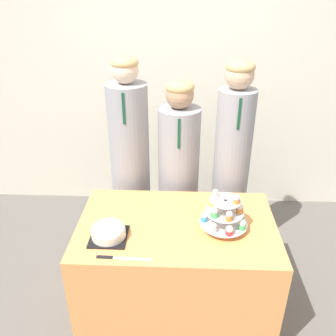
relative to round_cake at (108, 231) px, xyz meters
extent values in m
cube|color=beige|center=(0.40, 1.60, 0.58)|extent=(9.00, 0.06, 2.70)
cube|color=#EF9951|center=(0.40, 0.15, -0.41)|extent=(1.25, 0.77, 0.72)
cube|color=black|center=(0.00, 0.00, -0.04)|extent=(0.22, 0.22, 0.01)
cylinder|color=silver|center=(0.00, 0.00, -0.01)|extent=(0.20, 0.20, 0.05)
ellipsoid|color=silver|center=(0.00, 0.00, 0.02)|extent=(0.20, 0.20, 0.07)
cube|color=silver|center=(0.16, -0.18, -0.05)|extent=(0.21, 0.02, 0.00)
cube|color=black|center=(0.01, -0.18, -0.05)|extent=(0.09, 0.02, 0.01)
cylinder|color=silver|center=(0.69, 0.12, 0.05)|extent=(0.02, 0.02, 0.20)
cylinder|color=silver|center=(0.69, 0.12, -0.01)|extent=(0.29, 0.29, 0.01)
cylinder|color=silver|center=(0.69, 0.12, 0.07)|extent=(0.23, 0.23, 0.01)
cylinder|color=silver|center=(0.69, 0.12, 0.15)|extent=(0.18, 0.18, 0.01)
cylinder|color=white|center=(0.62, 0.22, 0.01)|extent=(0.04, 0.04, 0.03)
sphere|color=beige|center=(0.62, 0.22, 0.04)|extent=(0.04, 0.04, 0.04)
cylinder|color=#3893DB|center=(0.57, 0.13, 0.01)|extent=(0.04, 0.04, 0.03)
sphere|color=white|center=(0.57, 0.13, 0.04)|extent=(0.04, 0.04, 0.04)
cylinder|color=white|center=(0.62, 0.03, 0.01)|extent=(0.05, 0.05, 0.03)
sphere|color=white|center=(0.62, 0.03, 0.03)|extent=(0.04, 0.04, 0.04)
cylinder|color=#E5333D|center=(0.71, 0.01, 0.01)|extent=(0.05, 0.05, 0.02)
sphere|color=#F4E5C6|center=(0.71, 0.01, 0.03)|extent=(0.04, 0.04, 0.04)
cylinder|color=#4CB766|center=(0.79, 0.06, 0.01)|extent=(0.04, 0.04, 0.03)
sphere|color=white|center=(0.79, 0.06, 0.04)|extent=(0.04, 0.04, 0.04)
cylinder|color=#4CB766|center=(0.80, 0.17, 0.01)|extent=(0.04, 0.04, 0.03)
sphere|color=white|center=(0.80, 0.17, 0.04)|extent=(0.04, 0.04, 0.04)
cylinder|color=pink|center=(0.72, 0.23, 0.01)|extent=(0.05, 0.05, 0.02)
sphere|color=silver|center=(0.72, 0.23, 0.03)|extent=(0.04, 0.04, 0.04)
cylinder|color=#3893DB|center=(0.73, 0.20, 0.09)|extent=(0.04, 0.04, 0.03)
sphere|color=silver|center=(0.73, 0.20, 0.11)|extent=(0.04, 0.04, 0.04)
cylinder|color=yellow|center=(0.62, 0.18, 0.09)|extent=(0.04, 0.04, 0.03)
sphere|color=#F4E5C6|center=(0.62, 0.18, 0.12)|extent=(0.04, 0.04, 0.04)
cylinder|color=#4CB766|center=(0.62, 0.07, 0.09)|extent=(0.05, 0.05, 0.03)
sphere|color=silver|center=(0.62, 0.07, 0.12)|extent=(0.05, 0.05, 0.05)
cylinder|color=orange|center=(0.70, 0.03, 0.09)|extent=(0.04, 0.04, 0.03)
sphere|color=silver|center=(0.70, 0.03, 0.12)|extent=(0.04, 0.04, 0.04)
cylinder|color=orange|center=(0.78, 0.11, 0.09)|extent=(0.04, 0.04, 0.03)
sphere|color=#F4E5C6|center=(0.78, 0.11, 0.12)|extent=(0.04, 0.04, 0.04)
cylinder|color=orange|center=(0.75, 0.09, 0.17)|extent=(0.04, 0.04, 0.02)
sphere|color=silver|center=(0.75, 0.09, 0.19)|extent=(0.04, 0.04, 0.04)
cylinder|color=white|center=(0.63, 0.15, 0.17)|extent=(0.04, 0.04, 0.03)
sphere|color=beige|center=(0.63, 0.15, 0.19)|extent=(0.04, 0.04, 0.04)
cylinder|color=#939399|center=(0.03, 0.78, -0.05)|extent=(0.30, 0.30, 1.44)
sphere|color=beige|center=(0.03, 0.78, 0.76)|extent=(0.19, 0.19, 0.19)
ellipsoid|color=tan|center=(0.03, 0.78, 0.82)|extent=(0.19, 0.19, 0.10)
cube|color=#14472D|center=(0.03, 0.63, 0.54)|extent=(0.02, 0.01, 0.22)
cylinder|color=#939399|center=(0.40, 0.78, -0.14)|extent=(0.32, 0.32, 1.27)
sphere|color=tan|center=(0.40, 0.78, 0.60)|extent=(0.20, 0.20, 0.20)
ellipsoid|color=tan|center=(0.40, 0.78, 0.65)|extent=(0.20, 0.20, 0.11)
cube|color=#14472D|center=(0.40, 0.62, 0.37)|extent=(0.02, 0.01, 0.22)
cylinder|color=#939399|center=(0.81, 0.78, -0.06)|extent=(0.28, 0.28, 1.41)
sphere|color=#D6AD89|center=(0.81, 0.78, 0.74)|extent=(0.20, 0.20, 0.20)
ellipsoid|color=tan|center=(0.81, 0.78, 0.79)|extent=(0.20, 0.20, 0.11)
cube|color=#14472D|center=(0.81, 0.64, 0.51)|extent=(0.02, 0.01, 0.22)
camera|label=1|loc=(0.42, -1.66, 1.30)|focal=38.00mm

